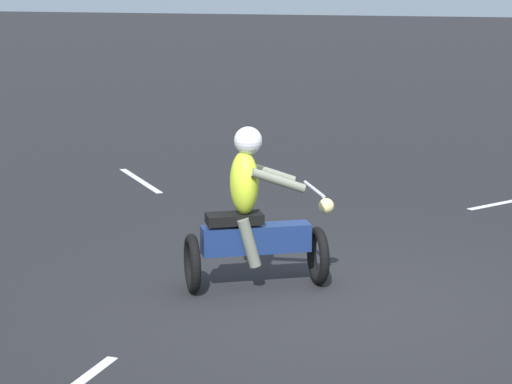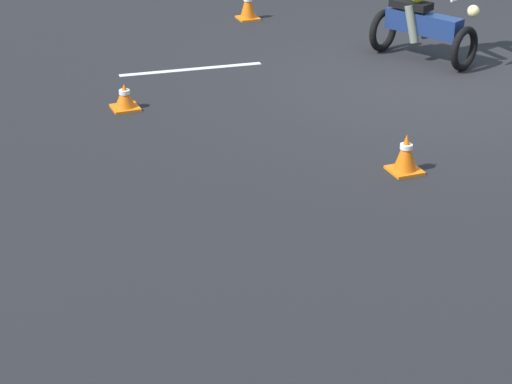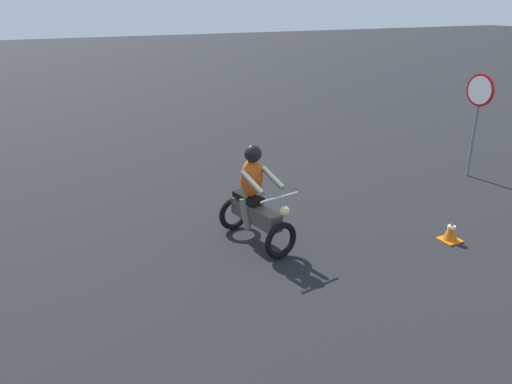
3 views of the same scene
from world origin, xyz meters
name	(u,v)px [view 3 (image 3 of 3)]	position (x,y,z in m)	size (l,w,h in m)	color
motorcycle_rider_background	(255,201)	(8.39, 8.86, 0.73)	(1.55, 0.84, 1.66)	black
stop_sign	(478,105)	(9.17, 3.00, 1.63)	(0.70, 0.08, 2.30)	slate
traffic_cone_mid_left	(451,231)	(6.94, 5.93, 0.18)	(0.32, 0.32, 0.37)	orange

